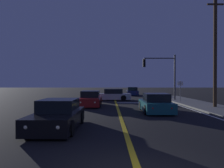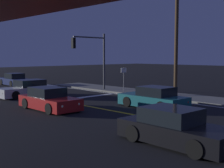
{
  "view_description": "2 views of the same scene",
  "coord_description": "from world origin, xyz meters",
  "px_view_note": "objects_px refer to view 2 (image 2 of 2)",
  "views": [
    {
      "loc": [
        -0.7,
        -4.41,
        2.14
      ],
      "look_at": [
        -0.44,
        14.63,
        1.97
      ],
      "focal_mm": 34.7,
      "sensor_mm": 36.0,
      "label": 1
    },
    {
      "loc": [
        -12.44,
        -0.75,
        3.27
      ],
      "look_at": [
        -0.6,
        11.43,
        1.68
      ],
      "focal_mm": 49.05,
      "sensor_mm": 36.0,
      "label": 2
    }
  ],
  "objects_px": {
    "car_mid_block_silver": "(28,89)",
    "car_parked_curb_teal": "(154,98)",
    "car_following_oncoming_black": "(175,129)",
    "car_lead_oncoming_red": "(49,100)",
    "utility_pole_right": "(176,32)",
    "car_side_waiting_navy": "(14,80)",
    "street_sign_corner": "(124,76)",
    "traffic_signal_near_right": "(93,53)"
  },
  "relations": [
    {
      "from": "car_mid_block_silver",
      "to": "street_sign_corner",
      "type": "bearing_deg",
      "value": -120.71
    },
    {
      "from": "traffic_signal_near_right",
      "to": "utility_pole_right",
      "type": "bearing_deg",
      "value": 109.26
    },
    {
      "from": "car_parked_curb_teal",
      "to": "car_mid_block_silver",
      "type": "bearing_deg",
      "value": 107.72
    },
    {
      "from": "car_mid_block_silver",
      "to": "car_lead_oncoming_red",
      "type": "relative_size",
      "value": 1.07
    },
    {
      "from": "car_mid_block_silver",
      "to": "car_parked_curb_teal",
      "type": "height_order",
      "value": "same"
    },
    {
      "from": "car_lead_oncoming_red",
      "to": "traffic_signal_near_right",
      "type": "bearing_deg",
      "value": -146.96
    },
    {
      "from": "car_mid_block_silver",
      "to": "utility_pole_right",
      "type": "xyz_separation_m",
      "value": [
        8.3,
        -8.27,
        4.53
      ]
    },
    {
      "from": "car_mid_block_silver",
      "to": "traffic_signal_near_right",
      "type": "xyz_separation_m",
      "value": [
        5.81,
        -1.16,
        2.92
      ]
    },
    {
      "from": "car_following_oncoming_black",
      "to": "car_side_waiting_navy",
      "type": "height_order",
      "value": "same"
    },
    {
      "from": "car_parked_curb_teal",
      "to": "car_following_oncoming_black",
      "type": "bearing_deg",
      "value": -135.18
    },
    {
      "from": "car_mid_block_silver",
      "to": "car_following_oncoming_black",
      "type": "relative_size",
      "value": 1.06
    },
    {
      "from": "car_following_oncoming_black",
      "to": "utility_pole_right",
      "type": "height_order",
      "value": "utility_pole_right"
    },
    {
      "from": "car_following_oncoming_black",
      "to": "car_lead_oncoming_red",
      "type": "distance_m",
      "value": 9.52
    },
    {
      "from": "car_following_oncoming_black",
      "to": "car_mid_block_silver",
      "type": "bearing_deg",
      "value": -98.24
    },
    {
      "from": "car_parked_curb_teal",
      "to": "utility_pole_right",
      "type": "height_order",
      "value": "utility_pole_right"
    },
    {
      "from": "traffic_signal_near_right",
      "to": "car_lead_oncoming_red",
      "type": "bearing_deg",
      "value": 32.73
    },
    {
      "from": "car_following_oncoming_black",
      "to": "car_lead_oncoming_red",
      "type": "xyz_separation_m",
      "value": [
        0.66,
        9.5,
        -0.0
      ]
    },
    {
      "from": "car_mid_block_silver",
      "to": "car_following_oncoming_black",
      "type": "height_order",
      "value": "same"
    },
    {
      "from": "car_following_oncoming_black",
      "to": "car_lead_oncoming_red",
      "type": "relative_size",
      "value": 1.01
    },
    {
      "from": "traffic_signal_near_right",
      "to": "street_sign_corner",
      "type": "relative_size",
      "value": 2.33
    },
    {
      "from": "utility_pole_right",
      "to": "car_mid_block_silver",
      "type": "bearing_deg",
      "value": 135.1
    },
    {
      "from": "car_parked_curb_teal",
      "to": "car_lead_oncoming_red",
      "type": "relative_size",
      "value": 1.02
    },
    {
      "from": "car_side_waiting_navy",
      "to": "utility_pole_right",
      "type": "distance_m",
      "value": 18.81
    },
    {
      "from": "car_parked_curb_teal",
      "to": "utility_pole_right",
      "type": "xyz_separation_m",
      "value": [
        5.24,
        1.94,
        4.53
      ]
    },
    {
      "from": "car_mid_block_silver",
      "to": "car_side_waiting_navy",
      "type": "bearing_deg",
      "value": -21.29
    },
    {
      "from": "car_mid_block_silver",
      "to": "car_side_waiting_navy",
      "type": "height_order",
      "value": "same"
    },
    {
      "from": "car_mid_block_silver",
      "to": "car_following_oncoming_black",
      "type": "xyz_separation_m",
      "value": [
        -2.64,
        -15.67,
        -0.0
      ]
    },
    {
      "from": "car_mid_block_silver",
      "to": "utility_pole_right",
      "type": "height_order",
      "value": "utility_pole_right"
    },
    {
      "from": "car_parked_curb_teal",
      "to": "car_lead_oncoming_red",
      "type": "xyz_separation_m",
      "value": [
        -5.03,
        4.04,
        -0.0
      ]
    },
    {
      "from": "car_following_oncoming_black",
      "to": "car_lead_oncoming_red",
      "type": "bearing_deg",
      "value": -92.68
    },
    {
      "from": "car_lead_oncoming_red",
      "to": "car_side_waiting_navy",
      "type": "bearing_deg",
      "value": -109.08
    },
    {
      "from": "car_parked_curb_teal",
      "to": "utility_pole_right",
      "type": "bearing_deg",
      "value": 21.41
    },
    {
      "from": "car_side_waiting_navy",
      "to": "traffic_signal_near_right",
      "type": "height_order",
      "value": "traffic_signal_near_right"
    },
    {
      "from": "car_side_waiting_navy",
      "to": "traffic_signal_near_right",
      "type": "xyz_separation_m",
      "value": [
        2.33,
        -10.5,
        2.92
      ]
    },
    {
      "from": "traffic_signal_near_right",
      "to": "street_sign_corner",
      "type": "height_order",
      "value": "traffic_signal_near_right"
    },
    {
      "from": "car_following_oncoming_black",
      "to": "car_parked_curb_teal",
      "type": "bearing_deg",
      "value": -134.92
    },
    {
      "from": "car_parked_curb_teal",
      "to": "street_sign_corner",
      "type": "xyz_separation_m",
      "value": [
        3.84,
        6.25,
        0.94
      ]
    },
    {
      "from": "car_mid_block_silver",
      "to": "street_sign_corner",
      "type": "relative_size",
      "value": 2.08
    },
    {
      "from": "car_parked_curb_teal",
      "to": "car_lead_oncoming_red",
      "type": "distance_m",
      "value": 6.46
    },
    {
      "from": "car_parked_curb_teal",
      "to": "car_side_waiting_navy",
      "type": "distance_m",
      "value": 19.55
    },
    {
      "from": "utility_pole_right",
      "to": "street_sign_corner",
      "type": "height_order",
      "value": "utility_pole_right"
    },
    {
      "from": "car_mid_block_silver",
      "to": "car_side_waiting_navy",
      "type": "relative_size",
      "value": 1.09
    }
  ]
}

